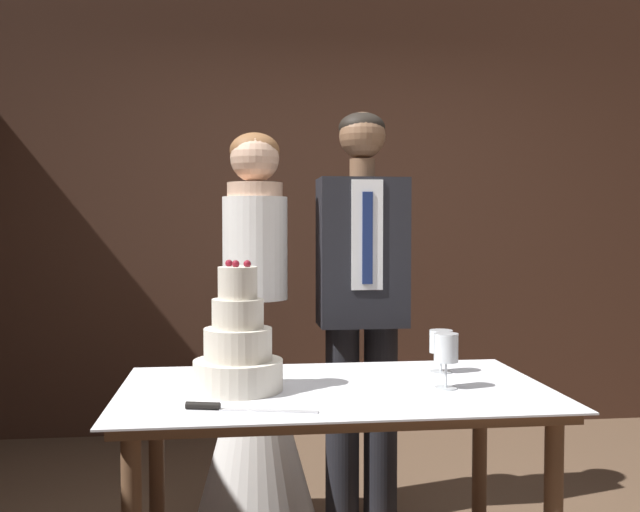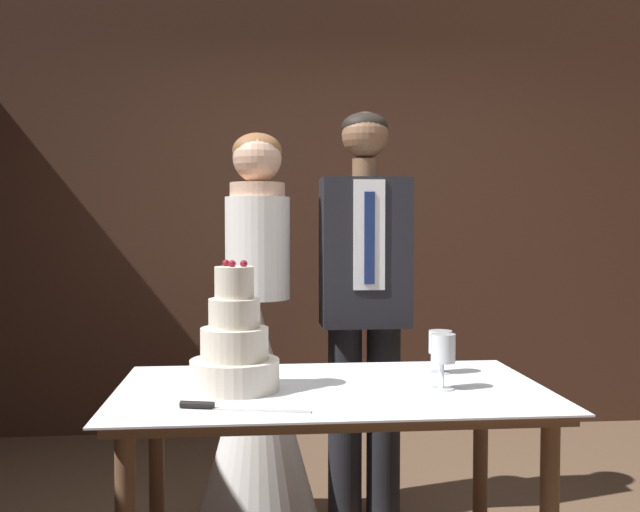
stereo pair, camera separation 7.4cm
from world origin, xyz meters
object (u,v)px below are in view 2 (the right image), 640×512
(cake_table, at_px, (331,414))
(wine_glass_near, at_px, (443,351))
(bride, at_px, (258,380))
(tiered_cake, at_px, (235,348))
(wine_glass_middle, at_px, (440,344))
(groom, at_px, (365,295))
(cake_knife, at_px, (219,407))

(cake_table, relative_size, wine_glass_near, 7.76)
(cake_table, bearing_deg, bride, 106.39)
(cake_table, distance_m, bride, 0.83)
(cake_table, relative_size, tiered_cake, 3.33)
(wine_glass_near, bearing_deg, cake_table, 170.45)
(cake_table, bearing_deg, wine_glass_middle, 24.45)
(tiered_cake, distance_m, groom, 0.97)
(tiered_cake, height_order, wine_glass_middle, tiered_cake)
(bride, bearing_deg, wine_glass_near, -55.39)
(wine_glass_near, xyz_separation_m, wine_glass_middle, (0.06, 0.25, -0.02))
(wine_glass_near, bearing_deg, tiered_cake, 175.35)
(groom, bearing_deg, tiered_cake, -124.38)
(cake_table, xyz_separation_m, wine_glass_near, (0.36, -0.06, 0.21))
(wine_glass_middle, bearing_deg, tiered_cake, -165.10)
(wine_glass_near, xyz_separation_m, groom, (-0.12, 0.86, 0.10))
(tiered_cake, xyz_separation_m, cake_knife, (-0.04, -0.24, -0.13))
(cake_table, distance_m, wine_glass_near, 0.42)
(wine_glass_middle, xyz_separation_m, bride, (-0.65, 0.61, -0.25))
(tiered_cake, distance_m, wine_glass_middle, 0.75)
(cake_table, height_order, tiered_cake, tiered_cake)
(cake_knife, distance_m, wine_glass_middle, 0.89)
(wine_glass_middle, xyz_separation_m, groom, (-0.18, 0.61, 0.12))
(wine_glass_middle, distance_m, bride, 0.92)
(cake_knife, height_order, bride, bride)
(groom, bearing_deg, cake_table, -106.40)
(wine_glass_near, bearing_deg, bride, 124.61)
(cake_table, xyz_separation_m, cake_knife, (-0.35, -0.25, 0.10))
(cake_table, distance_m, wine_glass_middle, 0.49)
(wine_glass_near, relative_size, groom, 0.10)
(tiered_cake, distance_m, bride, 0.85)
(cake_table, bearing_deg, wine_glass_near, -9.55)
(bride, bearing_deg, groom, -0.07)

